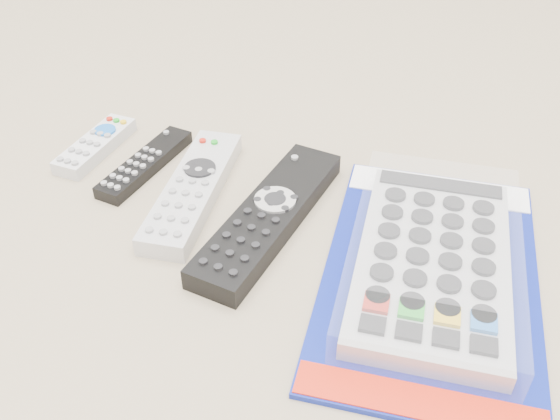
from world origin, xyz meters
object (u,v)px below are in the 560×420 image
(remote_small_grey, at_px, (95,145))
(remote_slim_black, at_px, (145,163))
(jumbo_remote_packaged, at_px, (433,260))
(remote_silver_dvd, at_px, (193,189))
(remote_large_black, at_px, (269,216))

(remote_small_grey, distance_m, remote_slim_black, 0.08)
(jumbo_remote_packaged, bearing_deg, remote_silver_dvd, 167.46)
(jumbo_remote_packaged, bearing_deg, remote_small_grey, 164.11)
(remote_slim_black, height_order, jumbo_remote_packaged, jumbo_remote_packaged)
(remote_small_grey, height_order, jumbo_remote_packaged, jumbo_remote_packaged)
(remote_slim_black, bearing_deg, remote_large_black, -8.01)
(remote_slim_black, xyz_separation_m, remote_large_black, (0.19, -0.05, 0.00))
(remote_small_grey, bearing_deg, remote_silver_dvd, -13.37)
(remote_large_black, xyz_separation_m, jumbo_remote_packaged, (0.19, -0.02, 0.01))
(remote_small_grey, relative_size, remote_silver_dvd, 0.58)
(remote_slim_black, bearing_deg, jumbo_remote_packaged, -3.31)
(remote_silver_dvd, relative_size, remote_large_black, 0.87)
(remote_small_grey, bearing_deg, remote_large_black, -10.95)
(remote_large_black, relative_size, jumbo_remote_packaged, 0.72)
(remote_small_grey, relative_size, remote_slim_black, 0.83)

